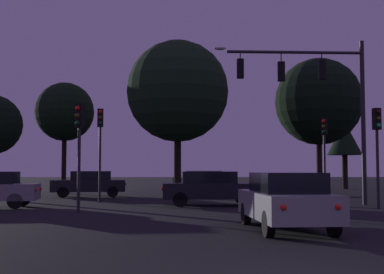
{
  "coord_description": "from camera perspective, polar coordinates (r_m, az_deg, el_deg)",
  "views": [
    {
      "loc": [
        -1.87,
        -7.51,
        1.59
      ],
      "look_at": [
        -1.21,
        18.15,
        3.22
      ],
      "focal_mm": 48.67,
      "sensor_mm": 36.0,
      "label": 1
    }
  ],
  "objects": [
    {
      "name": "tree_right_cluster",
      "position": [
        36.75,
        -13.78,
        2.67
      ],
      "size": [
        4.02,
        4.02,
        7.59
      ],
      "color": "black",
      "rests_on": "ground"
    },
    {
      "name": "traffic_light_median",
      "position": [
        25.94,
        -10.04,
        0.09
      ],
      "size": [
        0.33,
        0.37,
        4.6
      ],
      "color": "#232326",
      "rests_on": "ground"
    },
    {
      "name": "traffic_light_corner_right",
      "position": [
        22.78,
        19.64,
        0.0
      ],
      "size": [
        0.35,
        0.38,
        4.15
      ],
      "color": "#232326",
      "rests_on": "ground"
    },
    {
      "name": "car_nearside_lane",
      "position": [
        14.08,
        10.22,
        -6.8
      ],
      "size": [
        2.01,
        4.61,
        1.52
      ],
      "color": "gray",
      "rests_on": "ground"
    },
    {
      "name": "car_crossing_left",
      "position": [
        23.25,
        2.12,
        -5.58
      ],
      "size": [
        4.51,
        1.98,
        1.52
      ],
      "color": "black",
      "rests_on": "ground"
    },
    {
      "name": "tree_lot_edge",
      "position": [
        30.45,
        -1.59,
        5.03
      ],
      "size": [
        5.94,
        5.94,
        9.15
      ],
      "color": "black",
      "rests_on": "ground"
    },
    {
      "name": "car_parked_lot",
      "position": [
        31.3,
        -11.23,
        -5.01
      ],
      "size": [
        4.5,
        2.43,
        1.52
      ],
      "color": "black",
      "rests_on": "ground"
    },
    {
      "name": "tree_left_far",
      "position": [
        45.51,
        16.36,
        -0.13
      ],
      "size": [
        2.88,
        2.88,
        5.78
      ],
      "color": "black",
      "rests_on": "ground"
    },
    {
      "name": "ground_plane",
      "position": [
        32.1,
        1.89,
        -6.46
      ],
      "size": [
        168.0,
        168.0,
        0.0
      ],
      "primitive_type": "plane",
      "color": "black",
      "rests_on": "ground"
    },
    {
      "name": "car_far_lane",
      "position": [
        38.83,
        1.22,
        -4.8
      ],
      "size": [
        4.45,
        3.73,
        1.52
      ],
      "color": "#232328",
      "rests_on": "ground"
    },
    {
      "name": "traffic_light_far_side",
      "position": [
        20.03,
        -12.27,
        0.2
      ],
      "size": [
        0.37,
        0.39,
        4.08
      ],
      "color": "#232326",
      "rests_on": "ground"
    },
    {
      "name": "traffic_signal_mast_arm",
      "position": [
        24.62,
        13.51,
        5.18
      ],
      "size": [
        6.97,
        0.47,
        7.56
      ],
      "color": "#232326",
      "rests_on": "ground"
    },
    {
      "name": "traffic_light_corner_left",
      "position": [
        28.16,
        14.29,
        -0.51
      ],
      "size": [
        0.36,
        0.39,
        4.32
      ],
      "color": "#232326",
      "rests_on": "ground"
    },
    {
      "name": "tree_center_horizon",
      "position": [
        33.91,
        13.69,
        3.77
      ],
      "size": [
        5.49,
        5.49,
        8.65
      ],
      "color": "black",
      "rests_on": "ground"
    }
  ]
}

